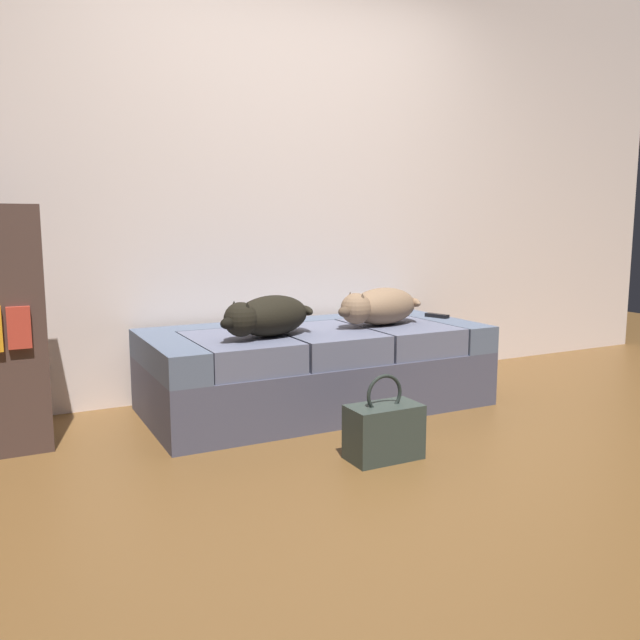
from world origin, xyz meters
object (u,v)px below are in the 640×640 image
couch (316,368)px  dog_dark (267,316)px  dog_tan (379,306)px  handbag (384,431)px  tv_remote (437,316)px

couch → dog_dark: size_ratio=3.16×
dog_tan → handbag: 1.01m
dog_dark → handbag: size_ratio=1.55×
dog_tan → handbag: bearing=-120.6°
couch → tv_remote: 0.87m
dog_tan → handbag: dog_tan is taller
dog_tan → couch: bearing=167.8°
dog_dark → handbag: bearing=-71.3°
dog_dark → couch: bearing=21.9°
dog_tan → dog_dark: bearing=-175.0°
couch → dog_dark: 0.50m
dog_tan → tv_remote: bearing=10.8°
couch → dog_dark: bearing=-158.1°
tv_remote → couch: bearing=161.0°
couch → dog_tan: dog_tan is taller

